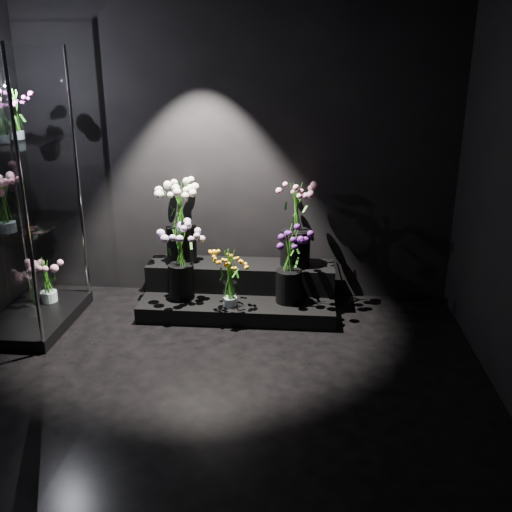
# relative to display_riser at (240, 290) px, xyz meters

# --- Properties ---
(floor) EXTENTS (4.00, 4.00, 0.00)m
(floor) POSITION_rel_display_riser_xyz_m (-0.06, -1.65, -0.16)
(floor) COLOR black
(floor) RESTS_ON ground
(wall_back) EXTENTS (4.00, 0.00, 4.00)m
(wall_back) POSITION_rel_display_riser_xyz_m (-0.06, 0.35, 1.24)
(wall_back) COLOR black
(wall_back) RESTS_ON floor
(wall_front) EXTENTS (4.00, 0.00, 4.00)m
(wall_front) POSITION_rel_display_riser_xyz_m (-0.06, -3.65, 1.24)
(wall_front) COLOR black
(wall_front) RESTS_ON floor
(display_riser) EXTENTS (1.73, 0.77, 0.39)m
(display_riser) POSITION_rel_display_riser_xyz_m (0.00, 0.00, 0.00)
(display_riser) COLOR black
(display_riser) RESTS_ON floor
(display_case) EXTENTS (0.63, 1.04, 2.30)m
(display_case) POSITION_rel_display_riser_xyz_m (-1.72, -0.53, 0.99)
(display_case) COLOR black
(display_case) RESTS_ON floor
(bouquet_orange_bells) EXTENTS (0.28, 0.28, 0.51)m
(bouquet_orange_bells) POSITION_rel_display_riser_xyz_m (-0.05, -0.33, 0.25)
(bouquet_orange_bells) COLOR white
(bouquet_orange_bells) RESTS_ON display_riser
(bouquet_lilac) EXTENTS (0.47, 0.47, 0.71)m
(bouquet_lilac) POSITION_rel_display_riser_xyz_m (-0.50, -0.19, 0.40)
(bouquet_lilac) COLOR black
(bouquet_lilac) RESTS_ON display_riser
(bouquet_purple) EXTENTS (0.39, 0.39, 0.66)m
(bouquet_purple) POSITION_rel_display_riser_xyz_m (0.46, -0.19, 0.34)
(bouquet_purple) COLOR black
(bouquet_purple) RESTS_ON display_riser
(bouquet_cream_roses) EXTENTS (0.49, 0.49, 0.77)m
(bouquet_cream_roses) POSITION_rel_display_riser_xyz_m (-0.55, 0.11, 0.66)
(bouquet_cream_roses) COLOR black
(bouquet_cream_roses) RESTS_ON display_riser
(bouquet_pink_roses) EXTENTS (0.45, 0.45, 0.77)m
(bouquet_pink_roses) POSITION_rel_display_riser_xyz_m (0.50, 0.11, 0.65)
(bouquet_pink_roses) COLOR black
(bouquet_pink_roses) RESTS_ON display_riser
(bouquet_case_pink) EXTENTS (0.31, 0.31, 0.45)m
(bouquet_case_pink) POSITION_rel_display_riser_xyz_m (-1.75, -0.74, 0.97)
(bouquet_case_pink) COLOR white
(bouquet_case_pink) RESTS_ON display_case
(bouquet_case_magenta) EXTENTS (0.28, 0.28, 0.38)m
(bouquet_case_magenta) POSITION_rel_display_riser_xyz_m (-1.74, -0.40, 1.61)
(bouquet_case_magenta) COLOR white
(bouquet_case_magenta) RESTS_ON display_case
(bouquet_case_base_pink) EXTENTS (0.35, 0.35, 0.42)m
(bouquet_case_base_pink) POSITION_rel_display_riser_xyz_m (-1.70, -0.29, 0.17)
(bouquet_case_base_pink) COLOR white
(bouquet_case_base_pink) RESTS_ON display_case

